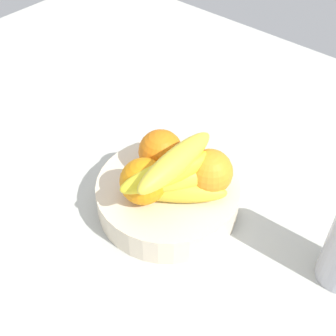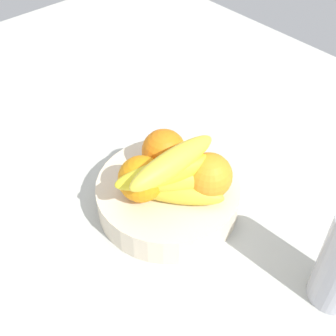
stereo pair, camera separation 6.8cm
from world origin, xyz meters
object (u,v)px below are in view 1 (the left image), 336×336
orange_front_right (143,181)px  banana_bunch (175,176)px  orange_center (210,172)px  fruit_bowl (168,195)px  orange_front_left (161,151)px

orange_front_right → banana_bunch: size_ratio=0.43×
orange_front_right → orange_center: 11.06cm
orange_front_right → banana_bunch: bearing=39.3°
fruit_bowl → orange_front_right: 8.29cm
fruit_bowl → banana_bunch: bearing=-28.7°
fruit_bowl → orange_front_left: orange_front_left is taller
orange_front_left → banana_bunch: banana_bunch is taller
orange_center → banana_bunch: 6.32cm
orange_front_right → orange_front_left: bearing=110.3°
orange_front_left → banana_bunch: (6.65, -3.95, 1.42)cm
fruit_bowl → orange_front_right: (-1.06, -4.85, 6.64)cm
orange_front_left → orange_front_right: 7.68cm
fruit_bowl → orange_front_left: size_ratio=3.23×
fruit_bowl → orange_front_left: (-3.73, 2.35, 6.64)cm
orange_center → banana_bunch: size_ratio=0.43×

